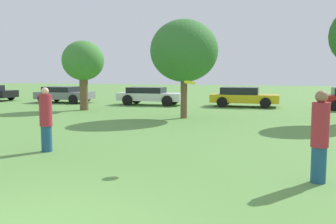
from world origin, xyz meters
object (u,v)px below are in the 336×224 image
(person_catcher, at_px, (320,136))
(person_thrower, at_px, (46,119))
(frisbee, at_px, (190,83))
(parked_car_yellow, at_px, (243,96))
(tree_1, at_px, (184,51))
(tree_0, at_px, (83,62))
(parked_car_white, at_px, (150,95))
(parked_car_grey, at_px, (64,94))

(person_catcher, bearing_deg, person_thrower, -0.00)
(frisbee, xyz_separation_m, parked_car_yellow, (0.13, 15.51, -1.30))
(person_thrower, bearing_deg, tree_1, 86.10)
(tree_1, bearing_deg, parked_car_yellow, 71.44)
(frisbee, height_order, tree_0, tree_0)
(person_thrower, height_order, person_catcher, person_catcher)
(frisbee, relative_size, parked_car_white, 0.07)
(tree_1, relative_size, parked_car_yellow, 1.10)
(person_thrower, relative_size, tree_0, 0.45)
(frisbee, relative_size, parked_car_yellow, 0.07)
(tree_0, relative_size, parked_car_white, 0.90)
(parked_car_white, height_order, parked_car_yellow, parked_car_yellow)
(person_catcher, xyz_separation_m, tree_0, (-11.48, 11.69, 1.86))
(person_catcher, bearing_deg, tree_1, -53.21)
(frisbee, bearing_deg, parked_car_white, 111.80)
(tree_1, height_order, parked_car_white, tree_1)
(frisbee, bearing_deg, person_catcher, -17.55)
(parked_car_white, bearing_deg, frisbee, -67.63)
(person_catcher, relative_size, tree_1, 0.39)
(tree_0, bearing_deg, parked_car_white, 58.46)
(parked_car_white, bearing_deg, person_catcher, -60.41)
(person_thrower, distance_m, frisbee, 4.26)
(person_thrower, height_order, tree_0, tree_0)
(tree_1, relative_size, parked_car_white, 1.06)
(frisbee, height_order, parked_car_yellow, frisbee)
(person_thrower, relative_size, parked_car_yellow, 0.42)
(person_thrower, distance_m, tree_0, 11.66)
(tree_1, bearing_deg, person_thrower, -103.02)
(person_thrower, xyz_separation_m, parked_car_yellow, (4.25, 15.29, -0.24))
(frisbee, xyz_separation_m, tree_0, (-8.65, 10.79, 0.85))
(person_thrower, xyz_separation_m, frisbee, (4.12, -0.22, 1.06))
(frisbee, bearing_deg, person_thrower, 176.93)
(frisbee, bearing_deg, parked_car_yellow, 89.51)
(person_thrower, xyz_separation_m, parked_car_grey, (-8.54, 14.99, -0.27))
(frisbee, distance_m, parked_car_white, 16.28)
(parked_car_yellow, bearing_deg, person_catcher, -80.09)
(person_catcher, bearing_deg, parked_car_yellow, -71.54)
(person_catcher, xyz_separation_m, tree_1, (-5.00, 9.54, 2.26))
(parked_car_grey, distance_m, parked_car_yellow, 12.80)
(person_thrower, height_order, tree_1, tree_1)
(person_thrower, xyz_separation_m, tree_0, (-4.53, 10.57, 1.90))
(parked_car_grey, distance_m, parked_car_white, 6.64)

